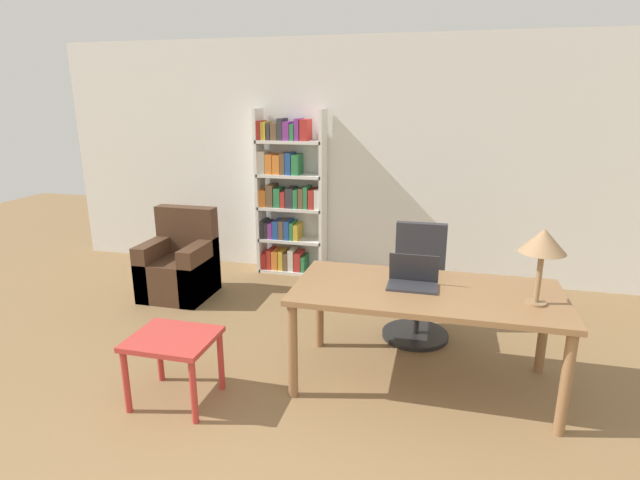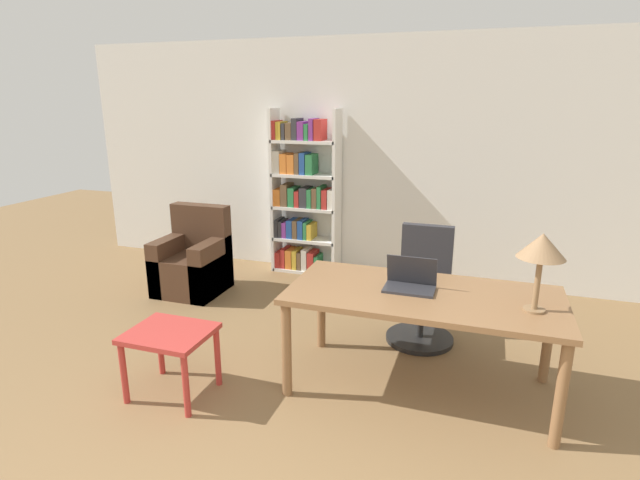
% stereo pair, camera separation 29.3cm
% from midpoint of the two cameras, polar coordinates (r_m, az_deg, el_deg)
% --- Properties ---
extents(wall_back, '(8.00, 0.06, 2.70)m').
position_cam_midpoint_polar(wall_back, '(5.74, 5.99, 8.95)').
color(wall_back, white).
rests_on(wall_back, ground_plane).
extents(desk, '(1.86, 0.89, 0.74)m').
position_cam_midpoint_polar(desk, '(3.59, 9.73, -6.88)').
color(desk, olive).
rests_on(desk, ground_plane).
extents(laptop, '(0.35, 0.22, 0.23)m').
position_cam_midpoint_polar(laptop, '(3.59, 8.27, -4.53)').
color(laptop, '#2D2D33').
rests_on(laptop, desk).
extents(table_lamp, '(0.29, 0.29, 0.51)m').
position_cam_midpoint_polar(table_lamp, '(3.38, 21.92, -0.36)').
color(table_lamp, olive).
rests_on(table_lamp, desk).
extents(office_chair, '(0.58, 0.58, 0.99)m').
position_cam_midpoint_polar(office_chair, '(4.44, 9.27, -5.64)').
color(office_chair, black).
rests_on(office_chair, ground_plane).
extents(side_table_blue, '(0.56, 0.48, 0.49)m').
position_cam_midpoint_polar(side_table_blue, '(3.64, -18.71, -11.60)').
color(side_table_blue, '#B2332D').
rests_on(side_table_blue, ground_plane).
extents(armchair, '(0.66, 0.65, 0.92)m').
position_cam_midpoint_polar(armchair, '(5.54, -17.20, -3.01)').
color(armchair, '#472D1E').
rests_on(armchair, ground_plane).
extents(bookshelf, '(0.80, 0.28, 1.93)m').
position_cam_midpoint_polar(bookshelf, '(5.88, -5.17, 4.84)').
color(bookshelf, white).
rests_on(bookshelf, ground_plane).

